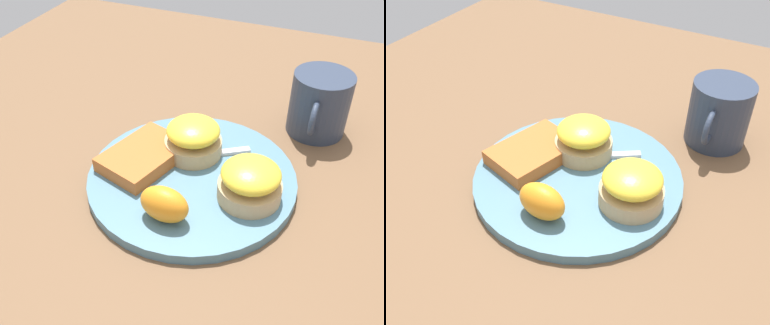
% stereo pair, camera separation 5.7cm
% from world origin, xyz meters
% --- Properties ---
extents(ground_plane, '(1.10, 1.10, 0.00)m').
position_xyz_m(ground_plane, '(0.00, 0.00, 0.00)').
color(ground_plane, brown).
extents(plate, '(0.27, 0.27, 0.01)m').
position_xyz_m(plate, '(0.00, 0.00, 0.01)').
color(plate, slate).
rests_on(plate, ground_plane).
extents(sandwich_benedict_left, '(0.08, 0.08, 0.05)m').
position_xyz_m(sandwich_benedict_left, '(0.01, 0.08, 0.04)').
color(sandwich_benedict_left, tan).
rests_on(sandwich_benedict_left, plate).
extents(sandwich_benedict_right, '(0.08, 0.08, 0.05)m').
position_xyz_m(sandwich_benedict_right, '(-0.04, -0.02, 0.04)').
color(sandwich_benedict_right, tan).
rests_on(sandwich_benedict_right, plate).
extents(hashbrown_patty, '(0.13, 0.11, 0.02)m').
position_xyz_m(hashbrown_patty, '(0.00, -0.07, 0.02)').
color(hashbrown_patty, '#B6602A').
rests_on(hashbrown_patty, plate).
extents(orange_wedge, '(0.04, 0.06, 0.04)m').
position_xyz_m(orange_wedge, '(0.08, -0.00, 0.04)').
color(orange_wedge, orange).
rests_on(orange_wedge, plate).
extents(fork, '(0.12, 0.18, 0.00)m').
position_xyz_m(fork, '(-0.01, -0.04, 0.02)').
color(fork, silver).
rests_on(fork, plate).
extents(cup, '(0.12, 0.09, 0.09)m').
position_xyz_m(cup, '(-0.18, 0.13, 0.05)').
color(cup, '#2D384C').
rests_on(cup, ground_plane).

